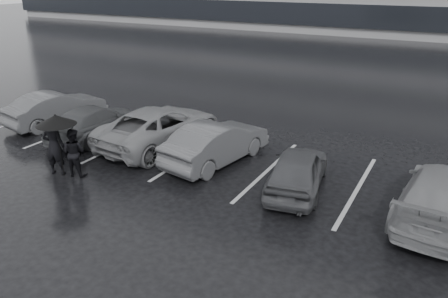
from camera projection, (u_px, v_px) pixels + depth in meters
ground at (212, 199)px, 12.09m from camera, size 160.00×160.00×0.00m
car_main at (298, 170)px, 12.41m from camera, size 2.07×3.80×1.23m
car_west_a at (217, 142)px, 14.23m from camera, size 2.10×4.31×1.36m
car_west_b at (160, 126)px, 15.67m from camera, size 2.75×5.25×1.41m
car_west_c at (94, 122)px, 16.46m from camera, size 2.00×4.27×1.21m
car_west_d at (56, 108)px, 17.91m from camera, size 2.17×4.27×1.34m
car_east at (442, 195)px, 10.87m from camera, size 2.23×4.69×1.32m
pedestrian_left at (54, 146)px, 13.29m from camera, size 0.78×0.66×1.81m
pedestrian_right at (74, 152)px, 13.25m from camera, size 0.82×0.69×1.50m
umbrella at (56, 120)px, 12.80m from camera, size 1.17×1.17×1.98m
stall_stripes at (229, 162)px, 14.48m from camera, size 19.72×5.00×0.00m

